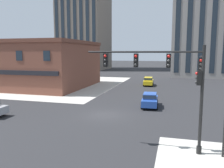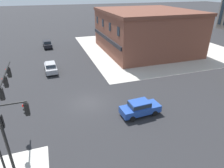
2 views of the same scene
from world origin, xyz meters
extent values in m
plane|color=#262628|center=(0.00, 0.00, 0.00)|extent=(320.00, 320.00, 0.00)
cube|color=#B7B2A8|center=(-20.00, 20.00, 0.00)|extent=(32.00, 32.00, 0.02)
cylinder|color=black|center=(8.60, -7.32, 3.46)|extent=(0.20, 0.20, 6.92)
cylinder|color=black|center=(4.86, -7.32, 6.50)|extent=(7.48, 0.12, 0.12)
cylinder|color=black|center=(8.60, -6.42, 6.20)|extent=(0.11, 1.80, 0.11)
cube|color=black|center=(6.52, -7.32, 5.95)|extent=(0.28, 0.28, 0.90)
sphere|color=#282828|center=(6.52, -7.48, 5.67)|extent=(0.18, 0.18, 0.18)
cube|color=black|center=(4.44, -7.32, 5.95)|extent=(0.28, 0.28, 0.90)
sphere|color=red|center=(4.44, -7.48, 6.23)|extent=(0.18, 0.18, 0.18)
sphere|color=#282828|center=(4.44, -7.48, 5.95)|extent=(0.18, 0.18, 0.18)
sphere|color=#282828|center=(4.44, -7.48, 5.67)|extent=(0.18, 0.18, 0.18)
cube|color=black|center=(2.36, -7.32, 5.95)|extent=(0.28, 0.28, 0.90)
sphere|color=red|center=(2.36, -7.48, 6.23)|extent=(0.18, 0.18, 0.18)
sphere|color=#282828|center=(2.36, -7.48, 5.95)|extent=(0.18, 0.18, 0.18)
sphere|color=#282828|center=(2.36, -7.48, 5.67)|extent=(0.18, 0.18, 0.18)
cube|color=black|center=(8.40, -7.32, 4.90)|extent=(0.28, 0.28, 0.90)
sphere|color=red|center=(8.24, -7.32, 5.18)|extent=(0.18, 0.18, 0.18)
sphere|color=#282828|center=(8.24, -7.32, 4.90)|extent=(0.18, 0.18, 0.18)
sphere|color=#282828|center=(8.24, -7.32, 4.62)|extent=(0.18, 0.18, 0.18)
cube|color=black|center=(8.60, -5.62, 5.65)|extent=(0.28, 0.28, 0.90)
sphere|color=red|center=(8.60, -5.78, 5.93)|extent=(0.18, 0.18, 0.18)
sphere|color=#282828|center=(8.60, -5.78, 5.65)|extent=(0.18, 0.18, 0.18)
sphere|color=#282828|center=(8.60, -5.78, 5.37)|extent=(0.18, 0.18, 0.18)
cylinder|color=black|center=(10.00, -7.40, 2.89)|extent=(0.14, 0.14, 5.77)
cube|color=black|center=(-27.43, -3.74, 0.70)|extent=(4.50, 2.03, 0.76)
cube|color=black|center=(-27.28, -3.73, 1.38)|extent=(2.20, 1.63, 0.60)
cube|color=#232D38|center=(-27.28, -3.73, 1.38)|extent=(2.29, 1.67, 0.40)
cylinder|color=black|center=(-28.74, -4.66, 0.32)|extent=(0.65, 0.26, 0.64)
cylinder|color=black|center=(-28.84, -2.99, 0.32)|extent=(0.65, 0.26, 0.64)
cylinder|color=black|center=(-26.01, -4.49, 0.32)|extent=(0.65, 0.26, 0.64)
cylinder|color=black|center=(-26.12, -2.82, 0.32)|extent=(0.65, 0.26, 0.64)
cube|color=#23479E|center=(4.16, 4.90, 0.70)|extent=(2.00, 4.49, 0.76)
cube|color=#23479E|center=(4.17, 4.75, 1.38)|extent=(1.61, 2.19, 0.60)
cube|color=#232D38|center=(4.17, 4.75, 1.38)|extent=(1.65, 2.28, 0.40)
cylinder|color=black|center=(3.25, 6.21, 0.32)|extent=(0.26, 0.65, 0.64)
cylinder|color=black|center=(4.92, 6.31, 0.32)|extent=(0.26, 0.65, 0.64)
cylinder|color=black|center=(3.40, 3.49, 0.32)|extent=(0.26, 0.65, 0.64)
cylinder|color=black|center=(5.07, 3.58, 0.32)|extent=(0.26, 0.65, 0.64)
cube|color=#99999E|center=(-11.61, -3.77, 0.70)|extent=(4.47, 1.93, 0.76)
cube|color=#99999E|center=(-11.46, -3.77, 1.38)|extent=(2.17, 1.58, 0.60)
cube|color=#232D38|center=(-11.46, -3.77, 1.38)|extent=(2.26, 1.62, 0.40)
cylinder|color=black|center=(-12.94, -4.66, 0.32)|extent=(0.65, 0.25, 0.64)
cylinder|color=black|center=(-13.01, -2.99, 0.32)|extent=(0.65, 0.25, 0.64)
cylinder|color=black|center=(-10.21, -4.55, 0.32)|extent=(0.65, 0.25, 0.64)
cylinder|color=black|center=(-10.28, -2.88, 0.32)|extent=(0.65, 0.25, 0.64)
cube|color=brown|center=(-18.45, 16.86, 3.99)|extent=(18.91, 17.73, 7.98)
cube|color=brown|center=(-18.45, 16.86, 8.28)|extent=(19.29, 18.08, 0.60)
cube|color=black|center=(-18.45, 7.88, 3.39)|extent=(17.96, 0.24, 0.70)
cube|color=#1E2833|center=(-25.54, 7.96, 5.99)|extent=(1.10, 0.08, 1.50)
cube|color=#1E2833|center=(-20.82, 7.96, 5.99)|extent=(1.10, 0.08, 1.50)
cube|color=#1E2833|center=(-16.09, 7.96, 5.99)|extent=(1.10, 0.08, 1.50)
cube|color=#1E2833|center=(-11.36, 7.96, 5.99)|extent=(1.10, 0.08, 1.50)
camera|label=1|loc=(6.93, -22.36, 6.45)|focal=36.90mm
camera|label=2|loc=(20.46, -3.81, 12.66)|focal=31.66mm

